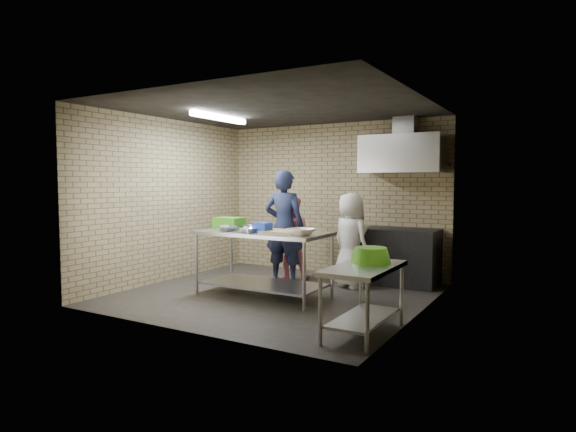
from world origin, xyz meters
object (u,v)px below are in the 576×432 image
object	(u,v)px
side_counter	(364,300)
stove	(400,256)
prep_table	(264,264)
man_navy	(284,227)
woman_white	(351,240)
green_crate	(229,223)
woman_pink	(291,238)
blue_tub	(263,227)
bottle_green	(434,159)
bottle_red	(409,159)
green_basin	(371,255)

from	to	relation	value
side_counter	stove	xyz separation A→B (m)	(-0.45, 2.75, 0.08)
prep_table	man_navy	world-z (taller)	man_navy
prep_table	woman_white	size ratio (longest dim) A/B	1.27
stove	man_navy	distance (m)	1.93
green_crate	woman_pink	distance (m)	1.28
blue_tub	prep_table	bearing A→B (deg)	116.57
bottle_green	woman_white	xyz separation A→B (m)	(-1.06, -0.85, -1.27)
side_counter	bottle_green	xyz separation A→B (m)	(0.00, 2.99, 1.64)
woman_pink	bottle_red	bearing A→B (deg)	178.19
blue_tub	green_basin	distance (m)	1.93
bottle_red	stove	bearing A→B (deg)	-101.77
green_basin	man_navy	bearing A→B (deg)	141.94
side_counter	woman_pink	size ratio (longest dim) A/B	0.85
side_counter	bottle_red	xyz separation A→B (m)	(-0.40, 2.99, 1.65)
side_counter	woman_white	distance (m)	2.42
side_counter	green_basin	bearing A→B (deg)	94.57
stove	blue_tub	bearing A→B (deg)	-126.21
stove	green_crate	bearing A→B (deg)	-141.81
stove	green_basin	world-z (taller)	green_basin
blue_tub	woman_white	world-z (taller)	woman_white
blue_tub	green_basin	size ratio (longest dim) A/B	0.46
bottle_red	prep_table	bearing A→B (deg)	-126.17
blue_tub	bottle_red	size ratio (longest dim) A/B	1.16
green_crate	bottle_red	xyz separation A→B (m)	(2.20, 1.93, 1.00)
prep_table	man_navy	xyz separation A→B (m)	(-0.21, 0.95, 0.45)
blue_tub	bottle_red	world-z (taller)	bottle_red
prep_table	woman_pink	distance (m)	1.34
stove	bottle_red	distance (m)	1.60
green_basin	woman_pink	distance (m)	2.93
bottle_green	bottle_red	bearing A→B (deg)	180.00
prep_table	woman_white	xyz separation A→B (m)	(0.84, 1.20, 0.27)
side_counter	bottle_green	distance (m)	3.41
stove	woman_white	distance (m)	0.91
bottle_green	green_basin	bearing A→B (deg)	-90.42
blue_tub	stove	bearing A→B (deg)	53.79
prep_table	woman_white	bearing A→B (deg)	54.95
prep_table	woman_pink	world-z (taller)	woman_pink
green_basin	bottle_red	distance (m)	3.01
green_crate	bottle_green	world-z (taller)	bottle_green
green_basin	stove	bearing A→B (deg)	99.76
bottle_green	blue_tub	bearing A→B (deg)	-130.69
green_crate	side_counter	bearing A→B (deg)	-22.17
green_basin	bottle_green	xyz separation A→B (m)	(0.02, 2.74, 1.18)
green_crate	blue_tub	distance (m)	0.78
green_crate	bottle_green	distance (m)	3.39
green_crate	green_basin	size ratio (longest dim) A/B	0.91
stove	green_crate	xyz separation A→B (m)	(-2.15, -1.69, 0.58)
bottle_green	woman_pink	bearing A→B (deg)	-160.63
green_crate	man_navy	size ratio (longest dim) A/B	0.23
green_crate	bottle_green	size ratio (longest dim) A/B	2.79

